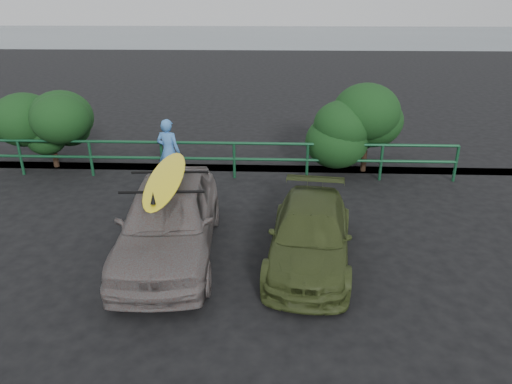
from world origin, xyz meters
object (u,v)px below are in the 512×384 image
(sedan, at_px, (169,219))
(man, at_px, (169,152))
(guardrail, at_px, (198,160))
(olive_vehicle, at_px, (310,234))
(surfboard, at_px, (166,178))

(sedan, relative_size, man, 2.46)
(guardrail, relative_size, olive_vehicle, 3.82)
(man, bearing_deg, guardrail, -132.68)
(guardrail, distance_m, surfboard, 4.26)
(guardrail, relative_size, man, 7.96)
(olive_vehicle, distance_m, surfboard, 2.87)
(olive_vehicle, xyz_separation_m, man, (-3.49, 3.82, 0.35))
(sedan, height_order, surfboard, surfboard)
(guardrail, bearing_deg, olive_vehicle, -56.71)
(olive_vehicle, bearing_deg, surfboard, -175.95)
(sedan, distance_m, man, 3.78)
(guardrail, xyz_separation_m, olive_vehicle, (2.80, -4.26, 0.01))
(guardrail, relative_size, surfboard, 4.69)
(guardrail, xyz_separation_m, surfboard, (0.12, -4.12, 1.05))
(olive_vehicle, bearing_deg, guardrail, 130.20)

